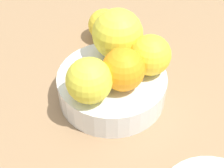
# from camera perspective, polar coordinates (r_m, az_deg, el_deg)

# --- Properties ---
(ground_plane) EXTENTS (1.10, 1.10, 0.02)m
(ground_plane) POSITION_cam_1_polar(r_m,az_deg,el_deg) (0.53, 0.00, -2.86)
(ground_plane) COLOR #997551
(fruit_bowl) EXTENTS (0.17, 0.17, 0.05)m
(fruit_bowl) POSITION_cam_1_polar(r_m,az_deg,el_deg) (0.51, 0.00, -0.46)
(fruit_bowl) COLOR white
(fruit_bowl) RESTS_ON ground_plane
(orange_in_bowl_0) EXTENTS (0.06, 0.06, 0.06)m
(orange_in_bowl_0) POSITION_cam_1_polar(r_m,az_deg,el_deg) (0.45, 2.00, 2.60)
(orange_in_bowl_0) COLOR orange
(orange_in_bowl_0) RESTS_ON fruit_bowl
(orange_in_bowl_1) EXTENTS (0.08, 0.08, 0.08)m
(orange_in_bowl_1) POSITION_cam_1_polar(r_m,az_deg,el_deg) (0.51, 1.00, 8.89)
(orange_in_bowl_1) COLOR yellow
(orange_in_bowl_1) RESTS_ON fruit_bowl
(orange_in_bowl_2) EXTENTS (0.06, 0.06, 0.06)m
(orange_in_bowl_2) POSITION_cam_1_polar(r_m,az_deg,el_deg) (0.48, 6.88, 5.14)
(orange_in_bowl_2) COLOR yellow
(orange_in_bowl_2) RESTS_ON fruit_bowl
(orange_in_bowl_3) EXTENTS (0.07, 0.07, 0.07)m
(orange_in_bowl_3) POSITION_cam_1_polar(r_m,az_deg,el_deg) (0.44, -4.10, 0.61)
(orange_in_bowl_3) COLOR yellow
(orange_in_bowl_3) RESTS_ON fruit_bowl
(orange_loose_0) EXTENTS (0.06, 0.06, 0.06)m
(orange_loose_0) POSITION_cam_1_polar(r_m,az_deg,el_deg) (0.62, -1.37, 10.44)
(orange_loose_0) COLOR yellow
(orange_loose_0) RESTS_ON ground_plane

